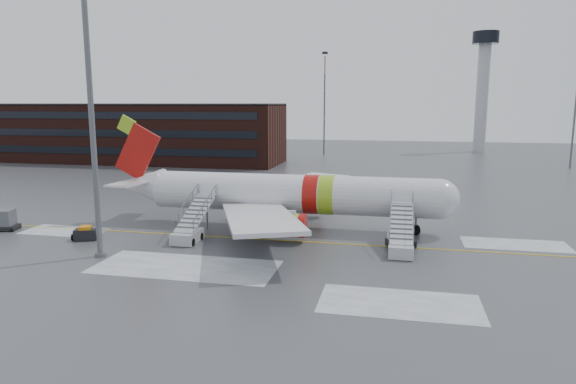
% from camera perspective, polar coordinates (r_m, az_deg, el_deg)
% --- Properties ---
extents(ground, '(260.00, 260.00, 0.00)m').
position_cam_1_polar(ground, '(47.70, 0.16, -5.14)').
color(ground, '#494C4F').
rests_on(ground, ground).
extents(airliner, '(35.03, 32.97, 11.18)m').
position_cam_1_polar(airliner, '(50.96, -0.57, -0.23)').
color(airliner, silver).
rests_on(airliner, ground).
extents(airstair_fwd, '(2.05, 7.70, 3.48)m').
position_cam_1_polar(airstair_fwd, '(43.88, 12.46, -5.27)').
color(airstair_fwd, '#B4B6BC').
rests_on(airstair_fwd, ground).
extents(airstair_aft, '(2.05, 7.70, 3.48)m').
position_cam_1_polar(airstair_aft, '(47.50, -10.80, -4.05)').
color(airstair_aft, '#A9ABB0').
rests_on(airstair_aft, ground).
extents(pushback_tug, '(2.71, 2.34, 1.39)m').
position_cam_1_polar(pushback_tug, '(45.53, 12.23, -5.30)').
color(pushback_tug, black).
rests_on(pushback_tug, ground).
extents(uld_container, '(2.84, 2.36, 2.01)m').
position_cam_1_polar(uld_container, '(57.74, -29.03, -2.79)').
color(uld_container, black).
rests_on(uld_container, ground).
extents(baggage_tractor, '(2.63, 1.72, 1.30)m').
position_cam_1_polar(baggage_tractor, '(50.43, -21.56, -4.37)').
color(baggage_tractor, black).
rests_on(baggage_tractor, ground).
extents(light_mast_near, '(1.20, 1.20, 25.35)m').
position_cam_1_polar(light_mast_near, '(43.13, -21.14, 10.24)').
color(light_mast_near, '#595B60').
rests_on(light_mast_near, ground).
extents(terminal_building, '(62.00, 16.11, 12.30)m').
position_cam_1_polar(terminal_building, '(114.14, -16.55, 6.35)').
color(terminal_building, '#3F1E16').
rests_on(terminal_building, ground).
extents(control_tower, '(6.40, 6.40, 30.00)m').
position_cam_1_polar(control_tower, '(141.72, 20.87, 11.80)').
color(control_tower, '#B2B5BA').
rests_on(control_tower, ground).
extents(light_mast_far_n, '(1.20, 1.20, 24.25)m').
position_cam_1_polar(light_mast_far_n, '(124.34, 4.08, 10.50)').
color(light_mast_far_n, '#595B60').
rests_on(light_mast_far_n, ground).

